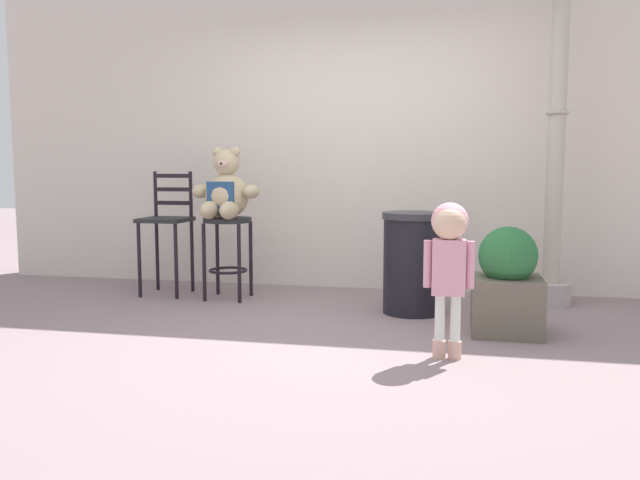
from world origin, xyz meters
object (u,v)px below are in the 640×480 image
(child_walking, at_px, (449,246))
(bar_chair_empty, at_px, (167,225))
(bar_stool_with_teddy, at_px, (228,240))
(trash_bin, at_px, (413,263))
(lamppost, at_px, (555,176))
(planter_with_shrub, at_px, (507,284))
(teddy_bear, at_px, (226,192))

(child_walking, xyz_separation_m, bar_chair_empty, (-2.49, 1.50, -0.05))
(bar_stool_with_teddy, relative_size, child_walking, 0.76)
(bar_stool_with_teddy, height_order, trash_bin, trash_bin)
(child_walking, bearing_deg, lamppost, 115.77)
(bar_stool_with_teddy, distance_m, lamppost, 2.77)
(child_walking, distance_m, lamppost, 1.97)
(trash_bin, distance_m, planter_with_shrub, 0.84)
(planter_with_shrub, bearing_deg, lamppost, 68.29)
(bar_stool_with_teddy, relative_size, lamppost, 0.26)
(bar_stool_with_teddy, height_order, teddy_bear, teddy_bear)
(teddy_bear, relative_size, lamppost, 0.22)
(trash_bin, xyz_separation_m, bar_chair_empty, (-2.20, 0.32, 0.23))
(bar_stool_with_teddy, distance_m, trash_bin, 1.62)
(lamppost, relative_size, planter_with_shrub, 3.68)
(trash_bin, bearing_deg, lamppost, 27.42)
(bar_chair_empty, xyz_separation_m, planter_with_shrub, (2.87, -0.83, -0.28))
(teddy_bear, distance_m, planter_with_shrub, 2.45)
(lamppost, height_order, bar_chair_empty, lamppost)
(child_walking, relative_size, bar_chair_empty, 0.84)
(planter_with_shrub, bearing_deg, child_walking, -119.79)
(child_walking, relative_size, planter_with_shrub, 1.26)
(lamppost, xyz_separation_m, bar_chair_empty, (-3.30, -0.25, -0.44))
(lamppost, bearing_deg, planter_with_shrub, -111.71)
(teddy_bear, height_order, bar_chair_empty, teddy_bear)
(teddy_bear, relative_size, trash_bin, 0.77)
(child_walking, xyz_separation_m, trash_bin, (-0.28, 1.18, -0.28))
(teddy_bear, bearing_deg, planter_with_shrub, -17.38)
(teddy_bear, xyz_separation_m, planter_with_shrub, (2.27, -0.71, -0.58))
(lamppost, bearing_deg, bar_chair_empty, -175.72)
(bar_stool_with_teddy, xyz_separation_m, child_walking, (1.88, -1.41, 0.16))
(bar_stool_with_teddy, relative_size, trash_bin, 0.89)
(teddy_bear, xyz_separation_m, bar_chair_empty, (-0.60, 0.12, -0.30))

